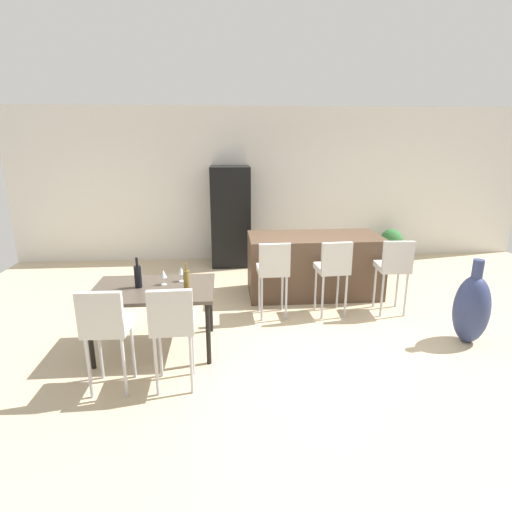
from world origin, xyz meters
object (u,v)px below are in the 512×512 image
at_px(dining_chair_far, 172,322).
at_px(wine_glass_left, 181,271).
at_px(bar_chair_middle, 333,266).
at_px(wine_bottle_end, 186,280).
at_px(wine_glass_middle, 163,274).
at_px(dining_chair_near, 106,324).
at_px(refrigerator, 231,216).
at_px(bar_chair_left, 273,268).
at_px(bar_chair_right, 394,265).
at_px(floor_vase, 472,309).
at_px(dining_table, 154,293).
at_px(potted_plant, 391,242).
at_px(wine_bottle_far, 138,276).
at_px(kitchen_island, 314,265).

xyz_separation_m(dining_chair_far, wine_glass_left, (-0.01, 0.99, 0.17)).
relative_size(bar_chair_middle, wine_bottle_end, 3.33).
distance_m(bar_chair_middle, wine_glass_middle, 2.22).
relative_size(dining_chair_near, refrigerator, 0.57).
height_order(bar_chair_left, bar_chair_right, same).
bearing_deg(floor_vase, dining_table, 178.06).
bearing_deg(potted_plant, bar_chair_right, -112.00).
xyz_separation_m(bar_chair_left, wine_glass_middle, (-1.31, -0.65, 0.17)).
bearing_deg(bar_chair_right, dining_table, -166.41).
bearing_deg(dining_chair_near, wine_bottle_end, 44.79).
bearing_deg(bar_chair_right, wine_bottle_far, -167.48).
bearing_deg(bar_chair_left, bar_chair_middle, 0.01).
xyz_separation_m(bar_chair_left, refrigerator, (-0.51, 2.49, 0.22)).
height_order(bar_chair_right, wine_bottle_far, wine_bottle_far).
bearing_deg(bar_chair_right, dining_chair_far, -150.69).
bearing_deg(dining_table, floor_vase, -1.94).
bearing_deg(dining_chair_near, floor_vase, 9.80).
xyz_separation_m(dining_chair_near, refrigerator, (1.21, 4.03, 0.22)).
xyz_separation_m(kitchen_island, wine_bottle_end, (-1.77, -1.69, 0.40)).
bearing_deg(refrigerator, wine_glass_left, -101.49).
xyz_separation_m(dining_table, wine_glass_left, (0.29, 0.19, 0.19)).
relative_size(bar_chair_right, dining_table, 0.79).
xyz_separation_m(bar_chair_right, floor_vase, (0.60, -0.86, -0.28)).
xyz_separation_m(dining_table, potted_plant, (4.05, 3.22, -0.30)).
distance_m(dining_chair_far, wine_bottle_far, 0.96).
distance_m(bar_chair_right, wine_glass_left, 2.81).
height_order(dining_chair_near, floor_vase, dining_chair_near).
height_order(refrigerator, floor_vase, refrigerator).
bearing_deg(potted_plant, dining_chair_near, -137.22).
bearing_deg(wine_glass_middle, wine_bottle_end, -38.70).
distance_m(dining_table, dining_chair_near, 0.86).
xyz_separation_m(bar_chair_left, wine_glass_left, (-1.13, -0.55, 0.17)).
distance_m(bar_chair_left, wine_glass_middle, 1.47).
relative_size(floor_vase, potted_plant, 1.63).
distance_m(dining_chair_near, wine_bottle_far, 0.86).
bearing_deg(bar_chair_right, potted_plant, 68.00).
height_order(bar_chair_left, wine_glass_middle, bar_chair_left).
bearing_deg(dining_chair_near, wine_glass_middle, 65.59).
bearing_deg(dining_chair_near, bar_chair_middle, 31.45).
distance_m(dining_table, wine_glass_left, 0.40).
xyz_separation_m(bar_chair_left, bar_chair_middle, (0.80, 0.00, 0.00)).
bearing_deg(bar_chair_middle, dining_chair_far, -141.22).
bearing_deg(bar_chair_right, bar_chair_left, -180.00).
height_order(dining_table, dining_chair_far, dining_chair_far).
height_order(wine_bottle_far, floor_vase, wine_bottle_far).
xyz_separation_m(floor_vase, potted_plant, (0.41, 3.34, -0.05)).
height_order(kitchen_island, wine_bottle_far, wine_bottle_far).
xyz_separation_m(bar_chair_middle, wine_glass_left, (-1.93, -0.55, 0.17)).
bearing_deg(wine_bottle_end, dining_chair_near, -135.21).
xyz_separation_m(refrigerator, floor_vase, (2.73, -3.35, -0.50)).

